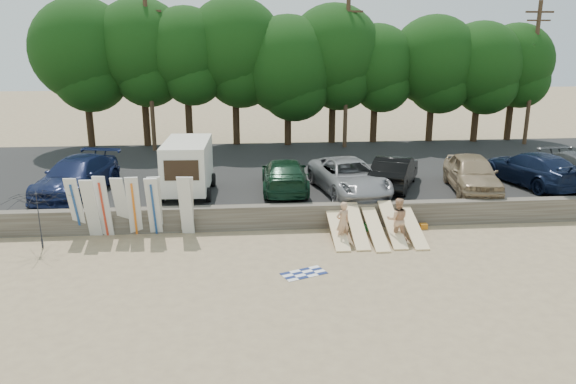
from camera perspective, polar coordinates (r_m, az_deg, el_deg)
name	(u,v)px	position (r m, az deg, el deg)	size (l,w,h in m)	color
ground	(369,253)	(21.06, 8.19, -6.15)	(120.00, 120.00, 0.00)	tan
seawall	(353,215)	(23.64, 6.64, -2.29)	(44.00, 0.50, 1.00)	#6B6356
parking_lot	(326,174)	(30.77, 3.92, 1.84)	(44.00, 14.50, 0.70)	#282828
treeline	(290,56)	(36.61, 0.18, 13.68)	(33.42, 6.76, 9.32)	#382616
utility_poles	(347,72)	(35.67, 5.98, 12.04)	(25.80, 0.26, 9.00)	#473321
box_trailer	(188,165)	(25.75, -10.17, 2.75)	(2.34, 3.96, 2.46)	silver
car_0	(76,176)	(27.28, -20.72, 1.49)	(2.30, 5.65, 1.64)	#131D44
car_1	(285,175)	(26.04, -0.35, 1.72)	(2.09, 5.14, 1.49)	black
car_2	(349,177)	(25.81, 6.22, 1.55)	(2.56, 5.56, 1.55)	gray
car_3	(394,172)	(27.08, 10.74, 2.05)	(1.63, 4.68, 1.54)	black
car_4	(472,173)	(27.38, 18.20, 1.82)	(1.99, 4.93, 1.68)	tan
car_5	(532,169)	(29.51, 23.53, 2.20)	(2.25, 5.53, 1.61)	black
surfboard_upright_0	(76,207)	(23.49, -20.74, -1.44)	(0.50, 0.06, 2.60)	silver
surfboard_upright_1	(91,208)	(23.13, -19.38, -1.59)	(0.50, 0.06, 2.60)	silver
surfboard_upright_2	(103,206)	(23.15, -18.26, -1.39)	(0.50, 0.06, 2.60)	silver
surfboard_upright_3	(122,206)	(23.09, -16.56, -1.37)	(0.50, 0.06, 2.60)	silver
surfboard_upright_4	(134,206)	(22.86, -15.38, -1.40)	(0.50, 0.06, 2.60)	silver
surfboard_upright_5	(155,206)	(22.75, -13.33, -1.35)	(0.50, 0.06, 2.60)	silver
surfboard_upright_6	(154,207)	(22.66, -13.49, -1.46)	(0.50, 0.06, 2.60)	silver
surfboard_upright_7	(187,205)	(22.57, -10.22, -1.34)	(0.50, 0.06, 2.60)	silver
surfboard_upright_8	(186,206)	(22.46, -10.35, -1.39)	(0.50, 0.06, 2.60)	silver
surfboard_low_0	(337,228)	(22.17, 5.04, -3.70)	(0.56, 3.00, 0.07)	#FEDBA0
surfboard_low_1	(357,225)	(22.28, 6.98, -3.38)	(0.56, 3.00, 0.07)	#FEDBA0
surfboard_low_2	(375,228)	(22.27, 8.85, -3.67)	(0.56, 3.00, 0.07)	#FEDBA0
surfboard_low_3	(392,224)	(22.57, 10.54, -3.23)	(0.56, 3.00, 0.07)	#FEDBA0
surfboard_low_4	(412,226)	(22.76, 12.51, -3.43)	(0.56, 3.00, 0.07)	#FEDBA0
beachgoer_a	(343,222)	(21.73, 5.59, -3.05)	(0.59, 0.39, 1.63)	tan
beachgoer_b	(397,219)	(22.17, 11.05, -2.76)	(0.84, 0.66, 1.73)	tan
cooler	(369,227)	(23.31, 8.21, -3.51)	(0.38, 0.30, 0.32)	#227F3D
gear_bag	(423,226)	(23.93, 13.60, -3.40)	(0.30, 0.25, 0.22)	#C36F16
beach_towel	(304,273)	(19.18, 1.62, -8.27)	(1.50, 1.50, 0.00)	white
beach_umbrella	(40,219)	(22.91, -23.85, -2.52)	(2.49, 2.54, 2.29)	black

